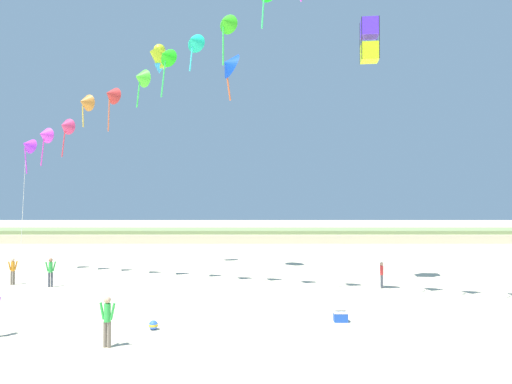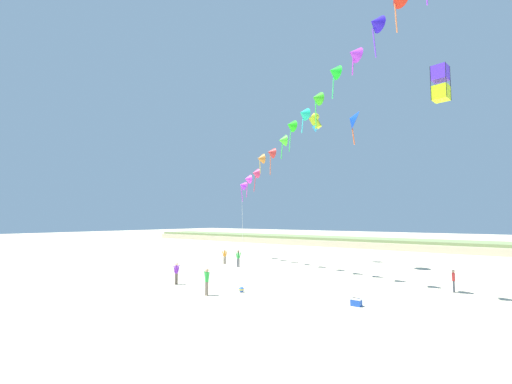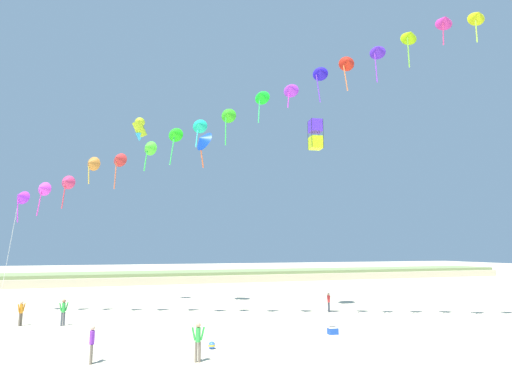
% 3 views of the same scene
% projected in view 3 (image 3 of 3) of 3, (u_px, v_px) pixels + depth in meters
% --- Properties ---
extents(ground_plane, '(240.00, 240.00, 0.00)m').
position_uv_depth(ground_plane, '(278.00, 382.00, 15.07)').
color(ground_plane, beige).
extents(dune_ridge, '(120.00, 9.77, 1.53)m').
position_uv_depth(dune_ridge, '(164.00, 277.00, 60.26)').
color(dune_ridge, beige).
rests_on(dune_ridge, ground).
extents(person_near_left, '(0.20, 0.52, 1.50)m').
position_uv_depth(person_near_left, '(329.00, 301.00, 31.89)').
color(person_near_left, '#474C56').
rests_on(person_near_left, ground).
extents(person_near_right, '(0.61, 0.24, 1.73)m').
position_uv_depth(person_near_right, '(198.00, 339.00, 17.87)').
color(person_near_right, '#726656').
rests_on(person_near_right, ground).
extents(person_mid_center, '(0.22, 0.57, 1.64)m').
position_uv_depth(person_mid_center, '(92.00, 341.00, 17.60)').
color(person_mid_center, '#726656').
rests_on(person_mid_center, ground).
extents(person_far_left, '(0.58, 0.30, 1.70)m').
position_uv_depth(person_far_left, '(63.00, 310.00, 26.24)').
color(person_far_left, '#474C56').
rests_on(person_far_left, ground).
extents(person_far_right, '(0.44, 0.48, 1.62)m').
position_uv_depth(person_far_right, '(21.00, 311.00, 26.17)').
color(person_far_right, '#726656').
rests_on(person_far_right, ground).
extents(kite_banner_string, '(32.17, 18.62, 21.29)m').
position_uv_depth(kite_banner_string, '(229.00, 111.00, 29.18)').
color(kite_banner_string, '#AC30F1').
extents(large_kite_low_lead, '(2.12, 2.38, 3.70)m').
position_uv_depth(large_kite_low_lead, '(202.00, 140.00, 37.06)').
color(large_kite_low_lead, blue).
extents(large_kite_mid_trail, '(1.72, 1.42, 2.32)m').
position_uv_depth(large_kite_mid_trail, '(140.00, 128.00, 37.84)').
color(large_kite_mid_trail, '#C0E122').
extents(large_kite_high_solo, '(1.19, 1.19, 2.57)m').
position_uv_depth(large_kite_high_solo, '(315.00, 135.00, 34.56)').
color(large_kite_high_solo, '#C8ED19').
extents(beach_cooler, '(0.58, 0.41, 0.46)m').
position_uv_depth(beach_cooler, '(333.00, 331.00, 23.55)').
color(beach_cooler, blue).
rests_on(beach_cooler, ground).
extents(beach_ball, '(0.36, 0.36, 0.36)m').
position_uv_depth(beach_ball, '(212.00, 345.00, 20.13)').
color(beach_ball, blue).
rests_on(beach_ball, ground).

